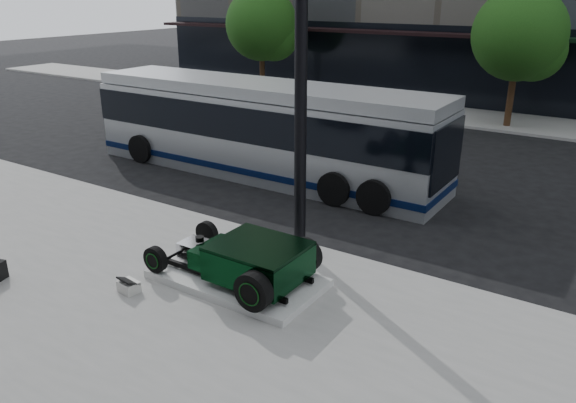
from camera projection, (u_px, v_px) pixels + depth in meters
The scene contains 8 objects.
ground at pixel (345, 219), 14.64m from camera, with size 120.00×120.00×0.00m, color black.
sidewalk_far at pixel (489, 120), 25.57m from camera, with size 70.00×4.00×0.12m, color gray.
street_trees at pixel (523, 38), 22.95m from camera, with size 29.80×3.80×5.70m.
display_plinth at pixel (237, 278), 11.24m from camera, with size 3.40×1.80×0.15m, color silver.
hot_rod at pixel (250, 260), 10.89m from camera, with size 3.22×2.00×0.81m.
info_plaque at pixel (129, 286), 10.84m from camera, with size 0.44×0.35×0.31m.
lamppost at pixel (301, 72), 11.20m from camera, with size 0.47×0.47×8.54m.
transit_bus at pixel (262, 128), 17.83m from camera, with size 12.12×2.88×2.92m.
Camera 1 is at (6.18, -12.13, 5.60)m, focal length 35.00 mm.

